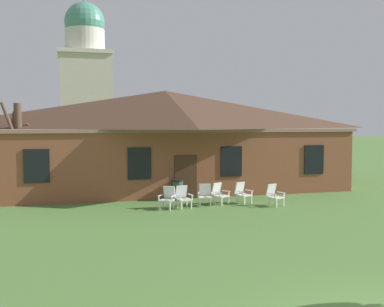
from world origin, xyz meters
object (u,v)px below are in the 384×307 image
Objects in this scene: trash_bin at (177,190)px; lawn_chair_far_side at (274,195)px; lawn_chair_middle at (219,193)px; lawn_chair_left_end at (205,194)px; lawn_chair_right_end at (242,192)px; lawn_chair_near_door at (183,196)px; lawn_chair_by_porch at (168,197)px.

lawn_chair_far_side is at bearing -33.99° from trash_bin.
trash_bin is at bearing 136.04° from lawn_chair_middle.
lawn_chair_left_end is 1.83m from lawn_chair_right_end.
lawn_chair_right_end is at bearing 138.88° from lawn_chair_far_side.
lawn_chair_right_end is at bearing -30.60° from trash_bin.
lawn_chair_left_end is (1.08, 0.29, 0.00)m from lawn_chair_near_door.
lawn_chair_left_end is at bearing 164.15° from lawn_chair_far_side.
lawn_chair_right_end is 1.00× the size of lawn_chair_far_side.
lawn_chair_middle is at bearing -43.96° from trash_bin.
lawn_chair_far_side is 4.57m from trash_bin.
trash_bin reaches higher than lawn_chair_middle.
lawn_chair_near_door is 2.94m from lawn_chair_right_end.
lawn_chair_by_porch is 1.00× the size of lawn_chair_near_door.
trash_bin is at bearing 65.83° from lawn_chair_by_porch.
trash_bin is at bearing 83.55° from lawn_chair_near_door.
lawn_chair_middle is 1.00× the size of lawn_chair_right_end.
lawn_chair_near_door and lawn_chair_right_end have the same top height.
lawn_chair_right_end is 1.48m from lawn_chair_far_side.
lawn_chair_by_porch is at bearing -170.57° from lawn_chair_left_end.
lawn_chair_by_porch is 4.73m from lawn_chair_far_side.
lawn_chair_near_door is 1.88m from lawn_chair_middle.
lawn_chair_near_door is 1.00× the size of lawn_chair_far_side.
lawn_chair_right_end is (1.09, -0.05, 0.00)m from lawn_chair_middle.
trash_bin reaches higher than lawn_chair_right_end.
lawn_chair_near_door is 1.00× the size of lawn_chair_middle.
lawn_chair_far_side is at bearing -41.12° from lawn_chair_right_end.
lawn_chair_left_end is at bearing -165.47° from lawn_chair_middle.
lawn_chair_by_porch is 3.61m from lawn_chair_right_end.
lawn_chair_by_porch and lawn_chair_far_side have the same top height.
lawn_chair_middle is 1.09m from lawn_chair_right_end.
lawn_chair_near_door and lawn_chair_far_side have the same top height.
lawn_chair_near_door is 4.06m from lawn_chair_far_side.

